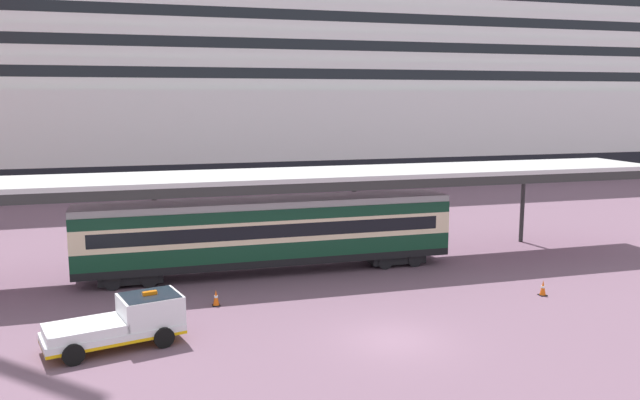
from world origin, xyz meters
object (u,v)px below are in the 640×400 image
object	(u,v)px
quay_bollard	(90,329)
service_truck	(127,320)
traffic_cone_near	(216,298)
train_carriage	(269,232)
traffic_cone_mid	(543,288)
cruise_ship	(266,62)

from	to	relation	value
quay_bollard	service_truck	bearing A→B (deg)	-28.79
traffic_cone_near	quay_bollard	world-z (taller)	quay_bollard
train_carriage	traffic_cone_mid	xyz separation A→B (m)	(12.05, -7.80, -1.93)
train_carriage	traffic_cone_near	world-z (taller)	train_carriage
service_truck	traffic_cone_mid	xyz separation A→B (m)	(19.48, 0.98, -0.62)
cruise_ship	quay_bollard	distance (m)	53.72
train_carriage	service_truck	distance (m)	11.58
cruise_ship	quay_bollard	world-z (taller)	cruise_ship
train_carriage	traffic_cone_near	xyz separation A→B (m)	(-3.52, -4.97, -1.92)
service_truck	traffic_cone_mid	bearing A→B (deg)	2.89
cruise_ship	traffic_cone_near	distance (m)	49.47
traffic_cone_mid	service_truck	bearing A→B (deg)	-177.11
cruise_ship	service_truck	xyz separation A→B (m)	(-15.60, -50.00, -12.71)
cruise_ship	quay_bollard	xyz separation A→B (m)	(-17.05, -49.21, -13.18)
traffic_cone_near	service_truck	bearing A→B (deg)	-135.65
cruise_ship	traffic_cone_mid	distance (m)	50.94
traffic_cone_mid	train_carriage	bearing A→B (deg)	147.07
quay_bollard	traffic_cone_mid	bearing A→B (deg)	0.51
train_carriage	service_truck	xyz separation A→B (m)	(-7.43, -8.79, -1.31)
traffic_cone_near	quay_bollard	bearing A→B (deg)	-150.57
traffic_cone_near	train_carriage	bearing A→B (deg)	54.64
cruise_ship	traffic_cone_mid	size ratio (longest dim) A/B	198.02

